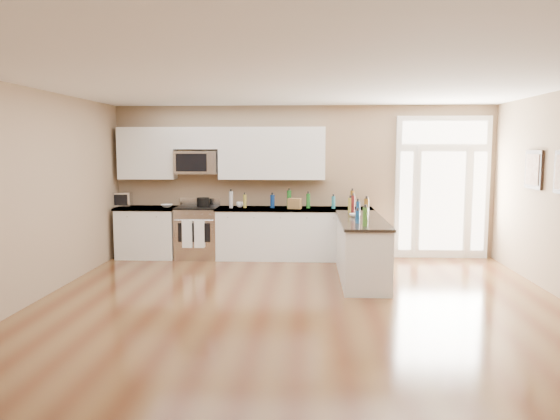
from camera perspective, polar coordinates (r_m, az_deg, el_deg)
name	(u,v)px	position (r m, az deg, el deg)	size (l,w,h in m)	color
ground	(299,323)	(6.47, 2.01, -11.70)	(8.00, 8.00, 0.00)	#582F18
room_shell	(300,176)	(6.16, 2.07, 3.59)	(8.00, 8.00, 8.00)	#91785C
back_cabinet_left	(148,234)	(10.40, -13.66, -2.44)	(1.10, 0.66, 0.94)	silver
back_cabinet_right	(294,235)	(9.97, 1.48, -2.65)	(2.85, 0.66, 0.94)	silver
peninsula_cabinet	(361,251)	(8.58, 8.48, -4.23)	(0.69, 2.32, 0.94)	silver
upper_cabinet_left	(147,153)	(10.42, -13.71, 5.78)	(1.04, 0.33, 0.95)	silver
upper_cabinet_right	(272,153)	(10.01, -0.86, 5.95)	(1.94, 0.33, 0.95)	silver
upper_cabinet_short	(197,138)	(10.19, -8.69, 7.43)	(0.82, 0.33, 0.40)	silver
microwave	(197,162)	(10.16, -8.70, 4.95)	(0.78, 0.41, 0.42)	silver
entry_door	(442,187)	(10.42, 16.59, 2.27)	(1.70, 0.10, 2.60)	white
wall_art_near	(534,170)	(9.01, 24.99, 3.85)	(0.05, 0.58, 0.58)	black
kitchen_range	(198,232)	(10.16, -8.60, -2.30)	(0.76, 0.68, 1.08)	silver
stockpot	(203,202)	(10.13, -8.04, 0.88)	(0.23, 0.23, 0.18)	black
toaster_oven	(123,199)	(10.57, -16.09, 1.09)	(0.31, 0.24, 0.26)	silver
cardboard_box	(295,204)	(9.76, 1.54, 0.68)	(0.23, 0.16, 0.19)	brown
bowl_left	(167,206)	(10.22, -11.75, 0.44)	(0.22, 0.22, 0.05)	white
bowl_peninsula	(355,215)	(8.68, 7.84, -0.54)	(0.17, 0.17, 0.05)	white
cup_counter	(240,205)	(10.02, -4.23, 0.57)	(0.13, 0.13, 0.10)	white
counter_bottles	(318,204)	(9.27, 4.00, 0.64)	(2.38, 2.44, 0.32)	#19591E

